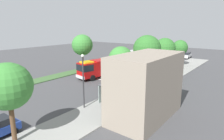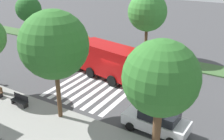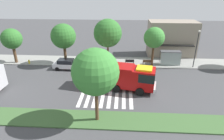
# 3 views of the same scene
# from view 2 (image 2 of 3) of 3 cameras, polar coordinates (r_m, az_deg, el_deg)

# --- Properties ---
(ground_plane) EXTENTS (120.00, 120.00, 0.00)m
(ground_plane) POSITION_cam_2_polar(r_m,az_deg,el_deg) (25.54, 0.78, -2.69)
(ground_plane) COLOR #424244
(sidewalk) EXTENTS (60.00, 5.09, 0.14)m
(sidewalk) POSITION_cam_2_polar(r_m,az_deg,el_deg) (19.29, -13.45, -12.46)
(sidewalk) COLOR gray
(sidewalk) RESTS_ON ground_plane
(median_strip) EXTENTS (60.00, 3.00, 0.14)m
(median_strip) POSITION_cam_2_polar(r_m,az_deg,el_deg) (32.17, 8.10, 2.76)
(median_strip) COLOR #3D6033
(median_strip) RESTS_ON ground_plane
(crosswalk) EXTENTS (6.75, 11.79, 0.01)m
(crosswalk) POSITION_cam_2_polar(r_m,az_deg,el_deg) (26.03, -1.21, -2.16)
(crosswalk) COLOR silver
(crosswalk) RESTS_ON ground_plane
(fire_truck) EXTENTS (10.00, 4.35, 3.45)m
(fire_truck) POSITION_cam_2_polar(r_m,az_deg,el_deg) (26.98, -3.48, 3.21)
(fire_truck) COLOR #A50C0C
(fire_truck) RESTS_ON ground_plane
(parked_car_mid) EXTENTS (4.62, 2.27, 1.72)m
(parked_car_mid) POSITION_cam_2_polar(r_m,az_deg,el_deg) (18.45, 9.82, -10.86)
(parked_car_mid) COLOR silver
(parked_car_mid) RESTS_ON ground_plane
(bench_west_of_shelter) EXTENTS (1.60, 0.50, 0.90)m
(bench_west_of_shelter) POSITION_cam_2_polar(r_m,az_deg,el_deg) (22.46, -19.60, -6.26)
(bench_west_of_shelter) COLOR black
(bench_west_of_shelter) RESTS_ON sidewalk
(sidewalk_tree_west) EXTENTS (4.31, 4.31, 7.19)m
(sidewalk_tree_west) POSITION_cam_2_polar(r_m,az_deg,el_deg) (14.32, 10.68, -1.83)
(sidewalk_tree_west) COLOR #513823
(sidewalk_tree_west) RESTS_ON sidewalk
(sidewalk_tree_center) EXTENTS (4.79, 4.79, 8.06)m
(sidewalk_tree_center) POSITION_cam_2_polar(r_m,az_deg,el_deg) (18.01, -12.62, 5.42)
(sidewalk_tree_center) COLOR #513823
(sidewalk_tree_center) RESTS_ON sidewalk
(median_tree_far_west) EXTENTS (4.56, 4.56, 7.74)m
(median_tree_far_west) POSITION_cam_2_polar(r_m,az_deg,el_deg) (30.92, 7.79, 12.58)
(median_tree_far_west) COLOR #513823
(median_tree_far_west) RESTS_ON median_strip
(median_tree_west) EXTENTS (3.97, 3.97, 5.99)m
(median_tree_west) POSITION_cam_2_polar(r_m,az_deg,el_deg) (43.08, -17.90, 12.64)
(median_tree_west) COLOR #513823
(median_tree_west) RESTS_ON median_strip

